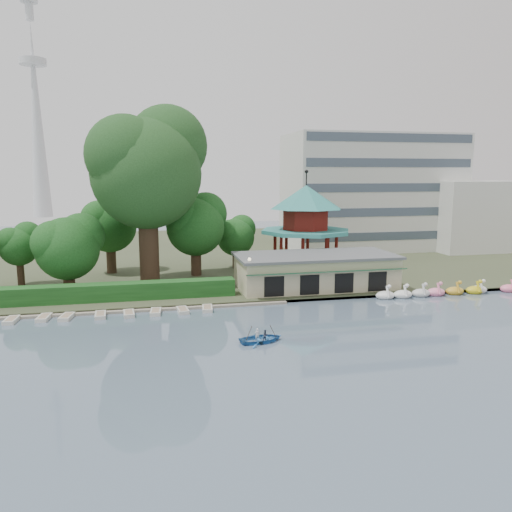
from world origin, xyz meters
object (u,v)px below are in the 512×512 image
object	(u,v)px
boathouse	(315,270)
big_tree	(148,164)
dock	(121,310)
pavilion	(306,219)
rowboat_with_passengers	(261,336)

from	to	relation	value
boathouse	big_tree	bearing A→B (deg)	161.67
dock	pavilion	bearing A→B (deg)	31.66
big_tree	rowboat_with_passengers	bearing A→B (deg)	-69.66
pavilion	big_tree	size ratio (longest dim) A/B	0.63
dock	big_tree	distance (m)	18.52
pavilion	rowboat_with_passengers	xyz separation A→B (m)	(-12.33, -26.69, -6.96)
boathouse	pavilion	distance (m)	11.43
pavilion	rowboat_with_passengers	distance (m)	30.21
dock	big_tree	world-z (taller)	big_tree
pavilion	big_tree	world-z (taller)	big_tree
big_tree	dock	bearing A→B (deg)	-106.09
dock	rowboat_with_passengers	distance (m)	16.66
boathouse	pavilion	size ratio (longest dim) A/B	1.38
dock	big_tree	bearing A→B (deg)	73.91
dock	pavilion	size ratio (longest dim) A/B	2.52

